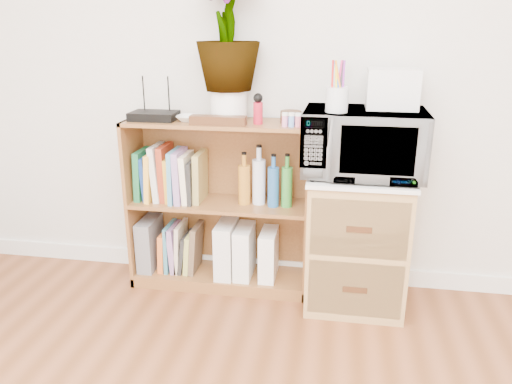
# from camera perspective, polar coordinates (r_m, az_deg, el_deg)

# --- Properties ---
(skirting_board) EXTENTS (4.00, 0.02, 0.10)m
(skirting_board) POSITION_cam_1_polar(r_m,az_deg,el_deg) (3.02, 3.22, -8.68)
(skirting_board) COLOR white
(skirting_board) RESTS_ON ground
(bookshelf) EXTENTS (1.00, 0.30, 0.95)m
(bookshelf) POSITION_cam_1_polar(r_m,az_deg,el_deg) (2.78, -4.15, -1.61)
(bookshelf) COLOR brown
(bookshelf) RESTS_ON ground
(wicker_unit) EXTENTS (0.50, 0.45, 0.70)m
(wicker_unit) POSITION_cam_1_polar(r_m,az_deg,el_deg) (2.68, 11.36, -5.56)
(wicker_unit) COLOR #9E7542
(wicker_unit) RESTS_ON ground
(microwave) EXTENTS (0.59, 0.40, 0.32)m
(microwave) POSITION_cam_1_polar(r_m,az_deg,el_deg) (2.51, 12.13, 5.51)
(microwave) COLOR white
(microwave) RESTS_ON wicker_unit
(pen_cup) EXTENTS (0.11, 0.11, 0.12)m
(pen_cup) POSITION_cam_1_polar(r_m,az_deg,el_deg) (2.38, 9.23, 10.39)
(pen_cup) COLOR silver
(pen_cup) RESTS_ON microwave
(small_appliance) EXTENTS (0.24, 0.20, 0.19)m
(small_appliance) POSITION_cam_1_polar(r_m,az_deg,el_deg) (2.54, 15.30, 11.32)
(small_appliance) COLOR white
(small_appliance) RESTS_ON microwave
(router) EXTENTS (0.24, 0.17, 0.04)m
(router) POSITION_cam_1_polar(r_m,az_deg,el_deg) (2.73, -11.57, 8.53)
(router) COLOR black
(router) RESTS_ON bookshelf
(white_bowl) EXTENTS (0.13, 0.13, 0.03)m
(white_bowl) POSITION_cam_1_polar(r_m,az_deg,el_deg) (2.66, -7.65, 8.34)
(white_bowl) COLOR silver
(white_bowl) RESTS_ON bookshelf
(plant_pot) EXTENTS (0.19, 0.19, 0.16)m
(plant_pot) POSITION_cam_1_polar(r_m,az_deg,el_deg) (2.64, -3.14, 9.82)
(plant_pot) COLOR white
(plant_pot) RESTS_ON bookshelf
(potted_plant) EXTENTS (0.34, 0.34, 0.60)m
(potted_plant) POSITION_cam_1_polar(r_m,az_deg,el_deg) (2.61, -3.29, 18.13)
(potted_plant) COLOR #33702C
(potted_plant) RESTS_ON plant_pot
(trinket_box) EXTENTS (0.29, 0.07, 0.05)m
(trinket_box) POSITION_cam_1_polar(r_m,az_deg,el_deg) (2.54, -4.35, 8.16)
(trinket_box) COLOR #3A1C10
(trinket_box) RESTS_ON bookshelf
(kokeshi_doll) EXTENTS (0.05, 0.05, 0.11)m
(kokeshi_doll) POSITION_cam_1_polar(r_m,az_deg,el_deg) (2.56, 0.23, 8.99)
(kokeshi_doll) COLOR #B3162B
(kokeshi_doll) RESTS_ON bookshelf
(wooden_bowl) EXTENTS (0.11, 0.11, 0.06)m
(wooden_bowl) POSITION_cam_1_polar(r_m,az_deg,el_deg) (2.59, 4.00, 8.54)
(wooden_bowl) COLOR #3A1E10
(wooden_bowl) RESTS_ON bookshelf
(paint_jars) EXTENTS (0.11, 0.04, 0.06)m
(paint_jars) POSITION_cam_1_polar(r_m,az_deg,el_deg) (2.49, 4.07, 8.08)
(paint_jars) COLOR pink
(paint_jars) RESTS_ON bookshelf
(file_box) EXTENTS (0.09, 0.24, 0.30)m
(file_box) POSITION_cam_1_polar(r_m,az_deg,el_deg) (3.00, -12.02, -5.71)
(file_box) COLOR slate
(file_box) RESTS_ON bookshelf
(magazine_holder_left) EXTENTS (0.10, 0.25, 0.31)m
(magazine_holder_left) POSITION_cam_1_polar(r_m,az_deg,el_deg) (2.86, -3.37, -6.43)
(magazine_holder_left) COLOR white
(magazine_holder_left) RESTS_ON bookshelf
(magazine_holder_mid) EXTENTS (0.09, 0.23, 0.29)m
(magazine_holder_mid) POSITION_cam_1_polar(r_m,az_deg,el_deg) (2.84, -1.34, -6.76)
(magazine_holder_mid) COLOR white
(magazine_holder_mid) RESTS_ON bookshelf
(magazine_holder_right) EXTENTS (0.09, 0.22, 0.28)m
(magazine_holder_right) POSITION_cam_1_polar(r_m,az_deg,el_deg) (2.82, 1.45, -7.11)
(magazine_holder_right) COLOR white
(magazine_holder_right) RESTS_ON bookshelf
(cookbooks) EXTENTS (0.37, 0.20, 0.31)m
(cookbooks) POSITION_cam_1_polar(r_m,az_deg,el_deg) (2.80, -9.76, 1.87)
(cookbooks) COLOR #1C693B
(cookbooks) RESTS_ON bookshelf
(liquor_bottles) EXTENTS (0.29, 0.07, 0.32)m
(liquor_bottles) POSITION_cam_1_polar(r_m,az_deg,el_deg) (2.68, 0.91, 1.51)
(liquor_bottles) COLOR #BC7823
(liquor_bottles) RESTS_ON bookshelf
(lower_books) EXTENTS (0.24, 0.19, 0.29)m
(lower_books) POSITION_cam_1_polar(r_m,az_deg,el_deg) (2.95, -8.59, -6.38)
(lower_books) COLOR orange
(lower_books) RESTS_ON bookshelf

